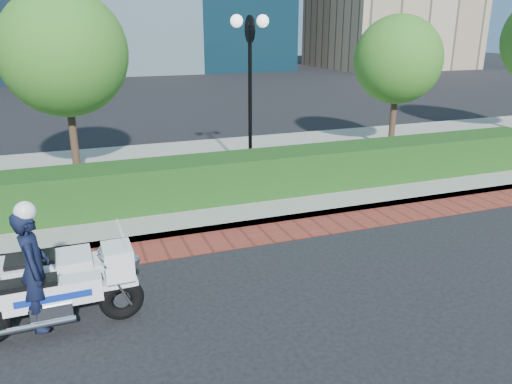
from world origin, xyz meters
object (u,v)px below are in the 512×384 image
object	(u,v)px
tree_c	(398,60)
police_motorcycle	(45,279)
tree_b	(64,53)
lamppost	(250,71)

from	to	relation	value
tree_c	police_motorcycle	size ratio (longest dim) A/B	1.77
tree_b	tree_c	xyz separation A→B (m)	(10.00, -0.00, -0.39)
lamppost	police_motorcycle	size ratio (longest dim) A/B	1.73
lamppost	police_motorcycle	world-z (taller)	lamppost
lamppost	tree_b	world-z (taller)	tree_b
lamppost	tree_c	distance (m)	5.65
lamppost	police_motorcycle	distance (m)	7.88
tree_c	lamppost	bearing A→B (deg)	-166.70
lamppost	tree_c	bearing A→B (deg)	13.30
police_motorcycle	tree_c	bearing A→B (deg)	31.72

